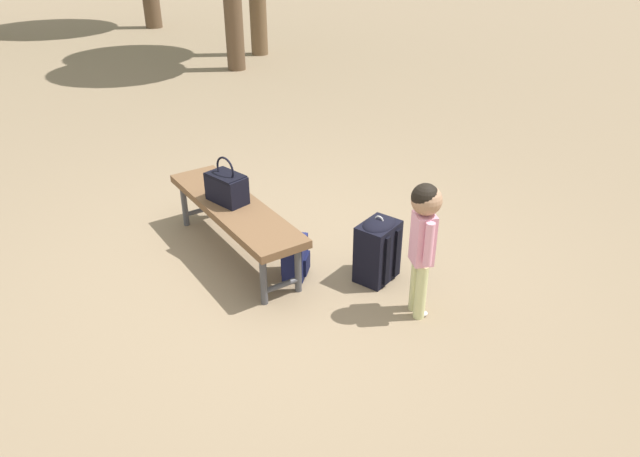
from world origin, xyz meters
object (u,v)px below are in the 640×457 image
Objects in this scene: park_bench at (234,211)px; backpack_small at (295,254)px; handbag at (227,187)px; child_standing at (424,230)px; backpack_large at (377,248)px.

backpack_small is at bearing 12.55° from park_bench.
child_standing is at bearing 13.50° from handbag.
handbag is at bearing -169.05° from backpack_small.
handbag is 0.38× the size of child_standing.
park_bench is 3.14× the size of backpack_large.
child_standing reaches higher than backpack_large.
child_standing is (1.48, 0.38, 0.26)m from park_bench.
backpack_small is (0.55, 0.12, -0.21)m from park_bench.
park_bench is 4.53× the size of backpack_small.
handbag is 1.24m from backpack_large.
park_bench is at bearing -165.79° from child_standing.
handbag is at bearing -154.32° from backpack_large.
handbag is 0.75m from backpack_small.
child_standing is 2.67× the size of backpack_small.
backpack_large is (-0.48, 0.15, -0.39)m from child_standing.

